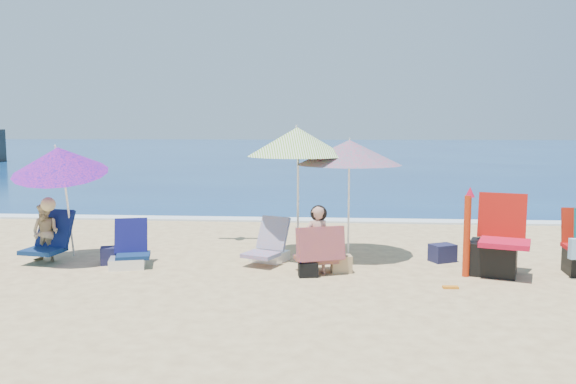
# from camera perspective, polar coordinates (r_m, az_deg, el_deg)

# --- Properties ---
(ground) EXTENTS (120.00, 120.00, 0.00)m
(ground) POSITION_cam_1_polar(r_m,az_deg,el_deg) (7.62, 1.68, -9.12)
(ground) COLOR #D8BC84
(ground) RESTS_ON ground
(sea) EXTENTS (120.00, 80.00, 0.12)m
(sea) POSITION_cam_1_polar(r_m,az_deg,el_deg) (52.38, 4.10, 4.16)
(sea) COLOR navy
(sea) RESTS_ON ground
(foam) EXTENTS (120.00, 0.50, 0.04)m
(foam) POSITION_cam_1_polar(r_m,az_deg,el_deg) (12.60, 2.82, -2.80)
(foam) COLOR white
(foam) RESTS_ON ground
(umbrella_turquoise) EXTENTS (1.92, 1.92, 1.88)m
(umbrella_turquoise) POSITION_cam_1_polar(r_m,az_deg,el_deg) (8.99, 6.08, 3.91)
(umbrella_turquoise) COLOR white
(umbrella_turquoise) RESTS_ON ground
(umbrella_striped) EXTENTS (1.81, 1.81, 2.08)m
(umbrella_striped) POSITION_cam_1_polar(r_m,az_deg,el_deg) (8.94, 0.92, 4.97)
(umbrella_striped) COLOR silver
(umbrella_striped) RESTS_ON ground
(umbrella_blue) EXTENTS (1.58, 1.63, 1.89)m
(umbrella_blue) POSITION_cam_1_polar(r_m,az_deg,el_deg) (9.22, -21.67, 2.93)
(umbrella_blue) COLOR white
(umbrella_blue) RESTS_ON ground
(furled_umbrella) EXTENTS (0.15, 0.14, 1.24)m
(furled_umbrella) POSITION_cam_1_polar(r_m,az_deg,el_deg) (8.25, 17.32, -3.38)
(furled_umbrella) COLOR #B72B0D
(furled_umbrella) RESTS_ON ground
(chair_navy) EXTENTS (0.66, 0.72, 0.68)m
(chair_navy) POSITION_cam_1_polar(r_m,az_deg,el_deg) (8.83, -15.41, -5.97)
(chair_navy) COLOR #0D234B
(chair_navy) RESTS_ON ground
(chair_rainbow) EXTENTS (0.72, 0.92, 0.68)m
(chair_rainbow) POSITION_cam_1_polar(r_m,az_deg,el_deg) (8.82, -1.90, -5.76)
(chair_rainbow) COLOR #CE4852
(chair_rainbow) RESTS_ON ground
(camp_chair_left) EXTENTS (0.88, 0.93, 1.12)m
(camp_chair_left) POSITION_cam_1_polar(r_m,az_deg,el_deg) (8.56, 19.83, -5.46)
(camp_chair_left) COLOR red
(camp_chair_left) RESTS_ON ground
(person_center) EXTENTS (0.75, 0.68, 0.96)m
(person_center) POSITION_cam_1_polar(r_m,az_deg,el_deg) (8.04, 3.00, -4.88)
(person_center) COLOR tan
(person_center) RESTS_ON ground
(person_left) EXTENTS (0.67, 0.75, 1.00)m
(person_left) POSITION_cam_1_polar(r_m,az_deg,el_deg) (9.50, -22.75, -3.71)
(person_left) COLOR tan
(person_left) RESTS_ON ground
(bag_navy_a) EXTENTS (0.39, 0.34, 0.26)m
(bag_navy_a) POSITION_cam_1_polar(r_m,az_deg,el_deg) (9.08, -16.98, -6.02)
(bag_navy_a) COLOR #191938
(bag_navy_a) RESTS_ON ground
(bag_tan) EXTENTS (0.31, 0.25, 0.24)m
(bag_tan) POSITION_cam_1_polar(r_m,az_deg,el_deg) (8.24, 5.29, -7.08)
(bag_tan) COLOR tan
(bag_tan) RESTS_ON ground
(bag_navy_b) EXTENTS (0.44, 0.40, 0.27)m
(bag_navy_b) POSITION_cam_1_polar(r_m,az_deg,el_deg) (9.15, 15.03, -5.83)
(bag_navy_b) COLOR #1A1C3B
(bag_navy_b) RESTS_ON ground
(bag_black_b) EXTENTS (0.29, 0.22, 0.20)m
(bag_black_b) POSITION_cam_1_polar(r_m,az_deg,el_deg) (7.98, 2.00, -7.66)
(bag_black_b) COLOR black
(bag_black_b) RESTS_ON ground
(orange_item) EXTENTS (0.20, 0.10, 0.03)m
(orange_item) POSITION_cam_1_polar(r_m,az_deg,el_deg) (7.72, 15.77, -9.05)
(orange_item) COLOR orange
(orange_item) RESTS_ON ground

